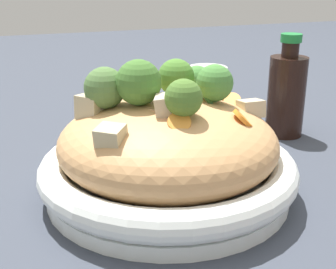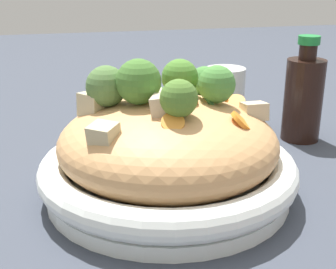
{
  "view_description": "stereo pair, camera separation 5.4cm",
  "coord_description": "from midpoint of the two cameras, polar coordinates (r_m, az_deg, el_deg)",
  "views": [
    {
      "loc": [
        -0.17,
        -0.48,
        0.26
      ],
      "look_at": [
        0.0,
        0.0,
        0.08
      ],
      "focal_mm": 49.61,
      "sensor_mm": 36.0,
      "label": 1
    },
    {
      "loc": [
        -0.12,
        -0.5,
        0.26
      ],
      "look_at": [
        0.0,
        0.0,
        0.08
      ],
      "focal_mm": 49.61,
      "sensor_mm": 36.0,
      "label": 2
    }
  ],
  "objects": [
    {
      "name": "ground_plane",
      "position": [
        0.57,
        2.73,
        -7.22
      ],
      "size": [
        3.0,
        3.0,
        0.0
      ],
      "primitive_type": "plane",
      "color": "#373D49"
    },
    {
      "name": "serving_bowl",
      "position": [
        0.56,
        2.78,
        -4.81
      ],
      "size": [
        0.31,
        0.31,
        0.05
      ],
      "color": "white",
      "rests_on": "ground_plane"
    },
    {
      "name": "noodle_heap",
      "position": [
        0.55,
        2.84,
        -1.02
      ],
      "size": [
        0.26,
        0.26,
        0.1
      ],
      "color": "tan",
      "rests_on": "serving_bowl"
    },
    {
      "name": "broccoli_florets",
      "position": [
        0.54,
        2.44,
        6.02
      ],
      "size": [
        0.19,
        0.17,
        0.08
      ],
      "color": "#99AC68",
      "rests_on": "serving_bowl"
    },
    {
      "name": "carrot_coins",
      "position": [
        0.54,
        8.5,
        3.28
      ],
      "size": [
        0.13,
        0.12,
        0.03
      ],
      "color": "orange",
      "rests_on": "serving_bowl"
    },
    {
      "name": "zucchini_slices",
      "position": [
        0.57,
        4.78,
        4.22
      ],
      "size": [
        0.13,
        0.17,
        0.05
      ],
      "color": "beige",
      "rests_on": "serving_bowl"
    },
    {
      "name": "chicken_chunks",
      "position": [
        0.52,
        0.88,
        2.83
      ],
      "size": [
        0.22,
        0.13,
        0.05
      ],
      "color": "#C6B688",
      "rests_on": "serving_bowl"
    },
    {
      "name": "soy_sauce_bottle",
      "position": [
        0.76,
        18.28,
        4.36
      ],
      "size": [
        0.06,
        0.06,
        0.16
      ],
      "color": "black",
      "rests_on": "ground_plane"
    },
    {
      "name": "drinking_glass",
      "position": [
        0.83,
        8.83,
        4.82
      ],
      "size": [
        0.07,
        0.07,
        0.1
      ],
      "color": "silver",
      "rests_on": "ground_plane"
    }
  ]
}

